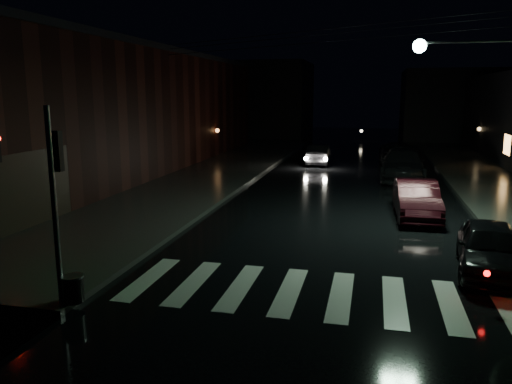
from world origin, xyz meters
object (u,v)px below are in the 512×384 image
Objects in this scene: parked_car_b at (416,199)px; oncoming_car at (318,154)px; parked_car_a at (489,248)px; parked_car_d at (397,153)px; parked_car_c at (403,164)px.

oncoming_car is at bearing 108.85° from parked_car_b.
parked_car_a is 0.91× the size of parked_car_b.
parked_car_d is 1.25× the size of oncoming_car.
parked_car_c is at bearing -90.97° from parked_car_d.
parked_car_a is at bearing 106.64° from oncoming_car.
oncoming_car is (-5.12, -1.68, -0.03)m from parked_car_d.
oncoming_car is (-6.55, 19.44, -0.01)m from parked_car_a.
parked_car_d is at bearing 88.44° from parked_car_b.
parked_car_c reaches higher than parked_car_a.
parked_car_b is 8.86m from parked_car_c.
parked_car_c is 7.08m from oncoming_car.
parked_car_d is (0.00, 6.57, -0.13)m from parked_car_c.
parked_car_a is 14.62m from parked_car_c.
parked_car_a is at bearing -87.08° from parked_car_d.
parked_car_b is 15.43m from parked_car_d.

